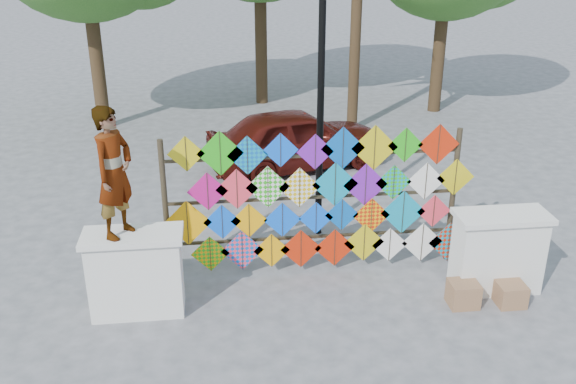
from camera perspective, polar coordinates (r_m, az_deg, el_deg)
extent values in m
plane|color=gray|center=(10.01, 2.81, -8.88)|extent=(80.00, 80.00, 0.00)
cube|color=white|center=(9.50, -13.34, -7.25)|extent=(1.30, 0.55, 1.20)
cube|color=white|center=(9.19, -13.70, -3.82)|extent=(1.40, 0.65, 0.08)
cube|color=white|center=(10.30, 18.12, -5.28)|extent=(1.30, 0.55, 1.20)
cube|color=white|center=(10.02, 18.57, -2.06)|extent=(1.40, 0.65, 0.08)
cylinder|color=#31291B|center=(10.09, -10.82, -1.60)|extent=(0.09, 0.09, 2.30)
cylinder|color=#31291B|center=(10.74, 14.43, -0.36)|extent=(0.09, 0.09, 2.30)
cube|color=#31291B|center=(10.42, 2.15, -3.99)|extent=(4.60, 0.04, 0.04)
cube|color=#31291B|center=(10.12, 2.21, -0.47)|extent=(4.60, 0.04, 0.04)
cube|color=#31291B|center=(9.86, 2.28, 3.26)|extent=(4.60, 0.04, 0.04)
cube|color=gold|center=(9.65, -9.06, 3.37)|extent=(0.56, 0.01, 0.56)
cube|color=#31291B|center=(9.64, -9.06, 3.35)|extent=(0.01, 0.01, 0.55)
cube|color=green|center=(9.65, -6.05, 3.43)|extent=(0.71, 0.01, 0.71)
cube|color=#31291B|center=(9.64, -6.05, 3.41)|extent=(0.01, 0.01, 0.70)
cube|color=#0755B9|center=(9.68, -3.63, 3.27)|extent=(0.62, 0.01, 0.62)
cube|color=#31291B|center=(9.66, -3.63, 3.25)|extent=(0.01, 0.01, 0.61)
cube|color=#0B5BFC|center=(9.69, -0.66, 3.73)|extent=(0.54, 0.01, 0.54)
cube|color=#31291B|center=(9.68, -0.66, 3.71)|extent=(0.01, 0.01, 0.54)
cube|color=purple|center=(9.78, 2.44, 3.58)|extent=(0.57, 0.01, 0.57)
cube|color=#31291B|center=(9.76, 2.45, 3.56)|extent=(0.01, 0.01, 0.56)
cube|color=#0755B9|center=(9.84, 4.91, 3.90)|extent=(0.69, 0.01, 0.69)
cube|color=#31291B|center=(9.83, 4.92, 3.87)|extent=(0.01, 0.01, 0.68)
cube|color=gold|center=(9.95, 7.70, 3.91)|extent=(0.74, 0.01, 0.74)
cube|color=#31291B|center=(9.94, 7.72, 3.89)|extent=(0.01, 0.01, 0.72)
cube|color=green|center=(10.07, 10.40, 4.13)|extent=(0.56, 0.01, 0.56)
cube|color=#31291B|center=(10.06, 10.42, 4.11)|extent=(0.01, 0.01, 0.55)
cube|color=red|center=(10.24, 13.23, 4.14)|extent=(0.67, 0.01, 0.67)
cube|color=#31291B|center=(10.23, 13.25, 4.12)|extent=(0.01, 0.01, 0.65)
cube|color=#C41276|center=(9.83, -7.16, 0.05)|extent=(0.63, 0.01, 0.63)
cube|color=#31291B|center=(9.82, -7.16, 0.02)|extent=(0.01, 0.01, 0.62)
cube|color=#FE374C|center=(9.83, -4.56, 0.25)|extent=(0.66, 0.01, 0.66)
cube|color=#31291B|center=(9.82, -4.56, 0.23)|extent=(0.01, 0.01, 0.65)
cube|color=white|center=(9.85, -1.80, 0.45)|extent=(0.69, 0.01, 0.69)
cube|color=#31291B|center=(9.84, -1.80, 0.42)|extent=(0.01, 0.01, 0.68)
cube|color=#E7B509|center=(9.91, 1.04, 0.41)|extent=(0.66, 0.01, 0.66)
cube|color=#31291B|center=(9.90, 1.05, 0.38)|extent=(0.01, 0.01, 0.65)
cube|color=#0B8FB4|center=(9.98, 4.21, 0.69)|extent=(0.73, 0.01, 0.73)
cube|color=#31291B|center=(9.97, 4.22, 0.66)|extent=(0.01, 0.01, 0.72)
cube|color=purple|center=(10.10, 6.90, 0.64)|extent=(0.71, 0.01, 0.71)
cube|color=#31291B|center=(10.09, 6.92, 0.62)|extent=(0.01, 0.01, 0.70)
cube|color=#0B8FB4|center=(10.20, 9.37, 0.86)|extent=(0.58, 0.01, 0.58)
cube|color=#31291B|center=(10.19, 9.39, 0.83)|extent=(0.01, 0.01, 0.57)
cube|color=white|center=(10.36, 12.15, 0.95)|extent=(0.62, 0.01, 0.62)
cube|color=#31291B|center=(10.34, 12.17, 0.92)|extent=(0.01, 0.01, 0.61)
cube|color=gold|center=(10.50, 14.65, 1.27)|extent=(0.62, 0.01, 0.62)
cube|color=#31291B|center=(10.49, 14.67, 1.25)|extent=(0.01, 0.01, 0.61)
cube|color=#FFA508|center=(10.01, -8.92, -2.75)|extent=(0.75, 0.01, 0.75)
cube|color=#31291B|center=(10.00, -8.93, -2.78)|extent=(0.01, 0.01, 0.74)
cube|color=#0B5BFC|center=(10.00, -5.87, -2.66)|extent=(0.59, 0.01, 0.59)
cube|color=#31291B|center=(9.99, -5.87, -2.69)|extent=(0.01, 0.01, 0.58)
cube|color=#FFA508|center=(10.01, -3.48, -2.54)|extent=(0.58, 0.01, 0.58)
cube|color=#31291B|center=(10.00, -3.47, -2.57)|extent=(0.01, 0.01, 0.56)
cube|color=#0B5BFC|center=(10.06, -0.50, -2.49)|extent=(0.59, 0.01, 0.59)
cube|color=#31291B|center=(10.05, -0.50, -2.52)|extent=(0.01, 0.01, 0.58)
cube|color=#0B5BFC|center=(10.12, 2.50, -2.32)|extent=(0.55, 0.01, 0.55)
cube|color=#31291B|center=(10.11, 2.52, -2.35)|extent=(0.01, 0.01, 0.54)
cube|color=#0755B9|center=(10.18, 4.81, -2.02)|extent=(0.55, 0.01, 0.55)
cube|color=#31291B|center=(10.17, 4.82, -2.05)|extent=(0.01, 0.01, 0.54)
cube|color=#FFA508|center=(10.30, 7.41, -2.09)|extent=(0.61, 0.01, 0.61)
cube|color=#31291B|center=(10.29, 7.43, -2.12)|extent=(0.01, 0.01, 0.60)
cube|color=#0B8FB4|center=(10.42, 10.18, -1.78)|extent=(0.74, 0.01, 0.74)
cube|color=#31291B|center=(10.41, 10.20, -1.81)|extent=(0.01, 0.01, 0.73)
cube|color=#FE374C|center=(10.57, 12.82, -1.66)|extent=(0.56, 0.01, 0.56)
cube|color=#31291B|center=(10.56, 12.84, -1.69)|extent=(0.01, 0.01, 0.55)
cube|color=#FFA508|center=(10.21, -6.92, -5.47)|extent=(0.61, 0.01, 0.61)
cube|color=#31291B|center=(10.20, -6.92, -5.51)|extent=(0.01, 0.01, 0.60)
cube|color=#0755B9|center=(10.20, -4.09, -5.21)|extent=(0.69, 0.01, 0.69)
cube|color=#31291B|center=(10.19, -4.08, -5.24)|extent=(0.01, 0.01, 0.67)
cube|color=#FFA508|center=(10.24, -1.47, -5.23)|extent=(0.59, 0.01, 0.59)
cube|color=#31291B|center=(10.23, -1.46, -5.26)|extent=(0.01, 0.01, 0.58)
cube|color=red|center=(10.29, 1.16, -5.07)|extent=(0.67, 0.01, 0.67)
cube|color=#31291B|center=(10.28, 1.17, -5.10)|extent=(0.01, 0.01, 0.66)
cube|color=red|center=(10.38, 4.17, -4.96)|extent=(0.66, 0.01, 0.66)
cube|color=#31291B|center=(10.37, 4.18, -4.99)|extent=(0.01, 0.01, 0.65)
cube|color=gold|center=(10.44, 6.78, -4.48)|extent=(0.66, 0.01, 0.66)
cube|color=#31291B|center=(10.43, 6.80, -4.51)|extent=(0.01, 0.01, 0.65)
cube|color=white|center=(10.57, 9.02, -4.64)|extent=(0.60, 0.01, 0.60)
cube|color=#31291B|center=(10.56, 9.03, -4.67)|extent=(0.01, 0.01, 0.58)
cube|color=white|center=(10.72, 11.82, -4.38)|extent=(0.69, 0.01, 0.69)
cube|color=#31291B|center=(10.71, 11.84, -4.41)|extent=(0.01, 0.01, 0.67)
cube|color=red|center=(10.88, 14.11, -4.32)|extent=(0.70, 0.01, 0.70)
cube|color=#31291B|center=(10.87, 14.13, -4.34)|extent=(0.01, 0.01, 0.69)
cylinder|color=#402E1B|center=(17.93, -16.67, 11.45)|extent=(0.36, 0.36, 3.85)
cylinder|color=#402E1B|center=(19.67, -2.42, 13.78)|extent=(0.36, 0.36, 4.12)
cylinder|color=#402E1B|center=(19.31, 13.28, 12.18)|extent=(0.36, 0.36, 3.58)
cylinder|color=#402E1B|center=(16.94, 6.05, 14.47)|extent=(0.28, 0.28, 5.50)
imported|color=#99999E|center=(8.83, -15.21, 1.68)|extent=(0.71, 0.80, 1.83)
imported|color=#4C120D|center=(14.56, 0.75, 4.77)|extent=(4.36, 2.71, 1.38)
cylinder|color=black|center=(10.98, 2.88, 6.20)|extent=(0.12, 0.12, 4.20)
cube|color=#926546|center=(9.95, 15.31, -8.72)|extent=(0.43, 0.38, 0.38)
cube|color=#926546|center=(10.18, 19.16, -8.57)|extent=(0.41, 0.38, 0.34)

